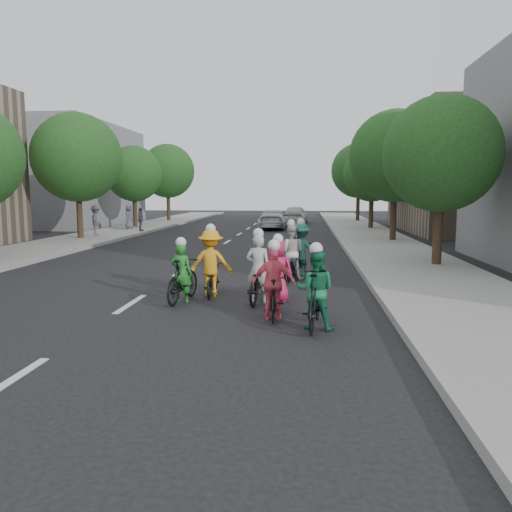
# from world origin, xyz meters

# --- Properties ---
(ground) EXTENTS (120.00, 120.00, 0.00)m
(ground) POSITION_xyz_m (0.00, 0.00, 0.00)
(ground) COLOR black
(ground) RESTS_ON ground
(sidewalk_left) EXTENTS (4.00, 80.00, 0.15)m
(sidewalk_left) POSITION_xyz_m (-8.00, 10.00, 0.07)
(sidewalk_left) COLOR gray
(sidewalk_left) RESTS_ON ground
(curb_left) EXTENTS (0.18, 80.00, 0.18)m
(curb_left) POSITION_xyz_m (-6.05, 10.00, 0.09)
(curb_left) COLOR #999993
(curb_left) RESTS_ON ground
(sidewalk_right) EXTENTS (4.00, 80.00, 0.15)m
(sidewalk_right) POSITION_xyz_m (8.00, 10.00, 0.07)
(sidewalk_right) COLOR gray
(sidewalk_right) RESTS_ON ground
(curb_right) EXTENTS (0.18, 80.00, 0.18)m
(curb_right) POSITION_xyz_m (6.05, 10.00, 0.09)
(curb_right) COLOR #999993
(curb_right) RESTS_ON ground
(bldg_sw) EXTENTS (10.00, 14.00, 8.00)m
(bldg_sw) POSITION_xyz_m (-16.00, 28.00, 4.00)
(bldg_sw) COLOR slate
(bldg_sw) RESTS_ON ground
(bldg_se) EXTENTS (10.00, 14.00, 8.00)m
(bldg_se) POSITION_xyz_m (16.00, 24.00, 4.00)
(bldg_se) COLOR gray
(bldg_se) RESTS_ON ground
(tree_l_3) EXTENTS (4.80, 4.80, 6.93)m
(tree_l_3) POSITION_xyz_m (-8.20, 15.00, 4.52)
(tree_l_3) COLOR black
(tree_l_3) RESTS_ON ground
(tree_l_4) EXTENTS (4.00, 4.00, 5.97)m
(tree_l_4) POSITION_xyz_m (-8.20, 24.00, 3.96)
(tree_l_4) COLOR black
(tree_l_4) RESTS_ON ground
(tree_l_5) EXTENTS (4.80, 4.80, 6.93)m
(tree_l_5) POSITION_xyz_m (-8.20, 33.00, 4.52)
(tree_l_5) COLOR black
(tree_l_5) RESTS_ON ground
(tree_r_0) EXTENTS (4.00, 4.00, 5.97)m
(tree_r_0) POSITION_xyz_m (8.80, 6.60, 3.96)
(tree_r_0) COLOR black
(tree_r_0) RESTS_ON ground
(tree_r_1) EXTENTS (4.80, 4.80, 6.93)m
(tree_r_1) POSITION_xyz_m (8.80, 15.60, 4.52)
(tree_r_1) COLOR black
(tree_r_1) RESTS_ON ground
(tree_r_2) EXTENTS (4.00, 4.00, 5.97)m
(tree_r_2) POSITION_xyz_m (8.80, 24.60, 3.96)
(tree_r_2) COLOR black
(tree_r_2) RESTS_ON ground
(tree_r_3) EXTENTS (4.80, 4.80, 6.93)m
(tree_r_3) POSITION_xyz_m (8.80, 33.60, 4.52)
(tree_r_3) COLOR black
(tree_r_3) RESTS_ON ground
(cyclist_0) EXTENTS (0.89, 1.95, 1.81)m
(cyclist_0) POSITION_xyz_m (3.04, 0.60, 0.59)
(cyclist_0) COLOR black
(cyclist_0) RESTS_ON ground
(cyclist_1) EXTENTS (0.83, 1.96, 1.72)m
(cyclist_1) POSITION_xyz_m (4.37, -1.71, 0.66)
(cyclist_1) COLOR black
(cyclist_1) RESTS_ON ground
(cyclist_2) EXTENTS (1.14, 1.54, 1.88)m
(cyclist_2) POSITION_xyz_m (1.76, 1.14, 0.71)
(cyclist_2) COLOR black
(cyclist_2) RESTS_ON ground
(cyclist_3) EXTENTS (0.92, 1.49, 1.70)m
(cyclist_3) POSITION_xyz_m (3.52, -1.05, 0.62)
(cyclist_3) COLOR black
(cyclist_3) RESTS_ON ground
(cyclist_4) EXTENTS (0.87, 1.84, 1.67)m
(cyclist_4) POSITION_xyz_m (3.51, 0.70, 0.58)
(cyclist_4) COLOR black
(cyclist_4) RESTS_ON ground
(cyclist_5) EXTENTS (0.81, 1.85, 1.60)m
(cyclist_5) POSITION_xyz_m (1.19, 0.36, 0.59)
(cyclist_5) COLOR black
(cyclist_5) RESTS_ON ground
(cyclist_6) EXTENTS (0.88, 1.87, 1.85)m
(cyclist_6) POSITION_xyz_m (3.74, 3.83, 0.66)
(cyclist_6) COLOR black
(cyclist_6) RESTS_ON ground
(cyclist_7) EXTENTS (1.20, 1.95, 1.87)m
(cyclist_7) POSITION_xyz_m (4.03, 4.10, 0.73)
(cyclist_7) COLOR black
(cyclist_7) RESTS_ON ground
(follow_car_lead) EXTENTS (1.98, 4.81, 1.39)m
(follow_car_lead) POSITION_xyz_m (1.85, 24.56, 0.70)
(follow_car_lead) COLOR silver
(follow_car_lead) RESTS_ON ground
(follow_car_trail) EXTENTS (2.18, 4.62, 1.53)m
(follow_car_trail) POSITION_xyz_m (3.33, 31.54, 0.76)
(follow_car_trail) COLOR silver
(follow_car_trail) RESTS_ON ground
(spectator_0) EXTENTS (1.05, 1.31, 1.76)m
(spectator_0) POSITION_xyz_m (-7.99, 16.66, 1.03)
(spectator_0) COLOR #4C4D58
(spectator_0) RESTS_ON sidewalk_left
(spectator_1) EXTENTS (0.52, 0.95, 1.54)m
(spectator_1) POSITION_xyz_m (-6.42, 19.93, 0.92)
(spectator_1) COLOR #45444F
(spectator_1) RESTS_ON sidewalk_left
(spectator_2) EXTENTS (0.58, 0.85, 1.66)m
(spectator_2) POSITION_xyz_m (-7.87, 21.78, 0.98)
(spectator_2) COLOR #4F505D
(spectator_2) RESTS_ON sidewalk_left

